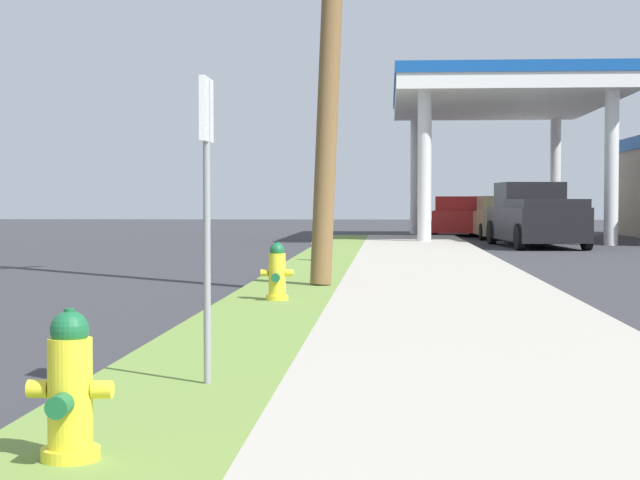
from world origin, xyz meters
The scene contains 8 objects.
fire_hydrant_nearest centered at (0.60, 5.24, 0.45)m, with size 0.42×0.37×0.74m.
fire_hydrant_second centered at (0.73, 13.67, 0.45)m, with size 0.42×0.38×0.74m.
fire_hydrant_third centered at (0.72, 22.73, 0.45)m, with size 0.42×0.37×0.74m.
street_sign_post centered at (0.90, 7.44, 1.63)m, with size 0.05×0.36×2.12m.
car_tan_by_near_pump centered at (6.29, 39.44, 0.72)m, with size 2.04×4.54×1.57m.
car_red_by_far_pump centered at (4.86, 42.94, 0.72)m, with size 2.22×4.62×1.57m.
truck_black_at_forecourt centered at (6.60, 32.56, 0.91)m, with size 2.54×5.55×1.97m.
truck_white_on_apron centered at (8.16, 46.87, 0.91)m, with size 2.28×5.46×1.97m.
Camera 1 is at (2.15, 0.18, 1.39)m, focal length 59.47 mm.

